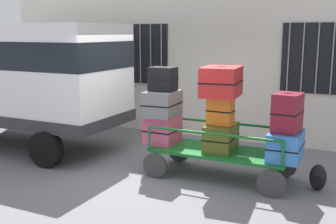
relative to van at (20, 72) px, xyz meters
The scene contains 14 objects.
ground_plane 3.96m from the van, ahead, with size 40.00×40.00×0.00m, color slate.
building_wall 4.57m from the van, 37.10° to the left, with size 12.00×0.38×5.00m.
van is the anchor object (origin of this frame).
luggage_cart 4.86m from the van, ahead, with size 2.51×1.09×0.50m.
cart_railing 4.76m from the van, ahead, with size 2.38×0.95×0.42m.
suitcase_left_bottom 3.68m from the van, ahead, with size 0.59×0.60×0.52m.
suitcase_left_middle 3.58m from the van, ahead, with size 0.57×0.74×0.47m.
suitcase_left_top 3.56m from the van, ahead, with size 0.48×0.38×0.44m.
suitcase_midleft_bottom 4.78m from the van, ahead, with size 0.52×0.77×0.47m.
suitcase_midleft_middle 4.71m from the van, ahead, with size 0.47×0.29×0.50m.
suitcase_midleft_top 4.69m from the van, ahead, with size 0.68×0.84×0.51m.
suitcase_center_bottom 5.89m from the van, ahead, with size 0.53×0.84×0.47m.
suitcase_center_middle 5.83m from the van, ahead, with size 0.45×0.56×0.63m.
backpack 6.50m from the van, ahead, with size 0.27×0.22×0.44m.
Camera 1 is at (3.38, -6.68, 2.56)m, focal length 44.63 mm.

